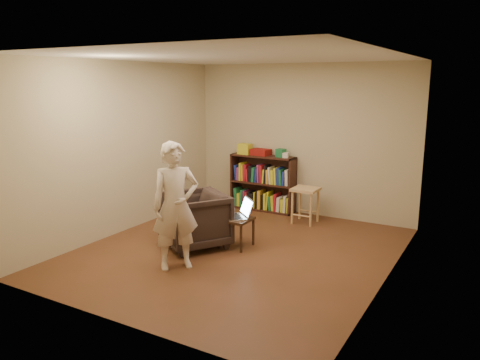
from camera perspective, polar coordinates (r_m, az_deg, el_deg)
The scene contains 15 objects.
floor at distance 6.52m, azimuth -0.40°, elevation -8.69°, with size 4.50×4.50×0.00m, color #4D3018.
ceiling at distance 6.11m, azimuth -0.44°, elevation 14.79°, with size 4.50×4.50×0.00m, color silver.
wall_back at distance 8.18m, azimuth 7.56°, elevation 4.85°, with size 4.00×4.00×0.00m, color #B9AF8C.
wall_left at distance 7.38m, azimuth -14.00°, elevation 3.83°, with size 4.50×4.50×0.00m, color #B9AF8C.
wall_right at distance 5.47m, azimuth 18.01°, elevation 0.84°, with size 4.50×4.50×0.00m, color #B9AF8C.
bookshelf at distance 8.46m, azimuth 2.83°, elevation -0.74°, with size 1.20×0.30×1.00m.
box_yellow at distance 8.49m, azimuth 0.59°, elevation 3.81°, with size 0.23×0.17×0.19m, color gold.
red_cloth at distance 8.38m, azimuth 2.54°, elevation 3.42°, with size 0.33×0.24×0.11m, color maroon.
box_green at distance 8.19m, azimuth 5.01°, elevation 3.30°, with size 0.14×0.14×0.14m, color #1B6739.
box_white at distance 8.15m, azimuth 5.56°, elevation 3.04°, with size 0.11×0.11×0.09m, color silver.
stool at distance 7.73m, azimuth 7.99°, elevation -1.80°, with size 0.41×0.41×0.59m.
armchair at distance 6.62m, azimuth -5.58°, elevation -4.86°, with size 0.83×0.85×0.78m, color #2E211E.
side_table at distance 6.60m, azimuth -0.46°, elevation -5.23°, with size 0.41×0.41×0.42m.
laptop at distance 6.59m, azimuth -0.08°, elevation -4.06°, with size 0.51×0.51×0.27m.
person at distance 5.80m, azimuth -7.86°, elevation -3.17°, with size 0.58×0.38×1.59m, color beige.
Camera 1 is at (3.07, -5.27, 2.30)m, focal length 35.00 mm.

